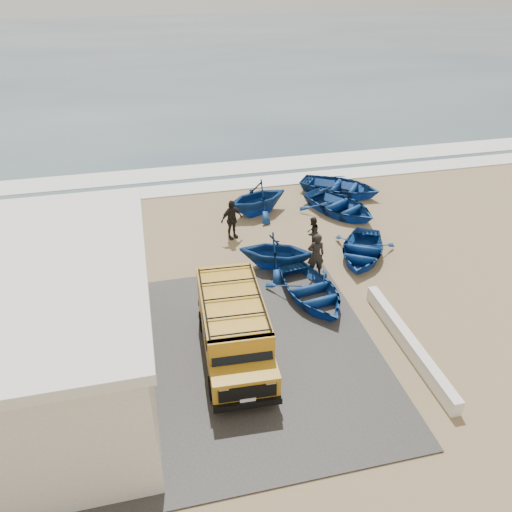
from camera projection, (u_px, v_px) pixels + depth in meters
ground at (246, 316)px, 18.61m from camera, size 160.00×160.00×0.00m
slab at (200, 361)px, 16.56m from camera, size 12.00×10.00×0.05m
ocean at (155, 53)px, 64.96m from camera, size 180.00×88.00×0.01m
surf_line at (202, 187)px, 28.53m from camera, size 180.00×1.60×0.06m
surf_wash at (196, 171)px, 30.60m from camera, size 180.00×2.20×0.04m
building at (6, 337)px, 14.37m from camera, size 8.40×9.40×4.30m
parapet at (408, 343)px, 16.95m from camera, size 0.35×6.00×0.55m
van at (234, 326)px, 16.29m from camera, size 2.27×5.21×2.20m
boat_near_left at (311, 291)px, 19.29m from camera, size 3.39×4.33×0.82m
boat_near_right at (362, 250)px, 21.92m from camera, size 4.28×4.65×0.79m
boat_mid_left at (276, 251)px, 20.99m from camera, size 3.92×3.67×1.66m
boat_mid_right at (340, 206)px, 25.58m from camera, size 4.64×5.15×0.88m
boat_far_left at (257, 197)px, 25.37m from camera, size 4.19×3.91×1.79m
boat_far_right at (340, 187)px, 27.58m from camera, size 5.39×5.15×0.91m
fisherman_front at (316, 255)px, 20.44m from camera, size 0.76×0.53×1.98m
fisherman_middle at (312, 233)px, 22.51m from camera, size 0.91×0.92×1.50m
fisherman_back at (232, 219)px, 23.15m from camera, size 1.22×0.87×1.93m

